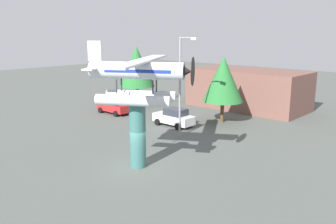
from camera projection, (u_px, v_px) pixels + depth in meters
ground_plane at (138, 166)px, 24.26m from camera, size 140.00×140.00×0.00m
display_pedestal at (138, 135)px, 23.78m from camera, size 1.10×1.10×4.41m
floatplane_monument at (138, 78)px, 22.90m from camera, size 7.02×9.44×4.00m
car_near_red at (114, 106)px, 39.79m from camera, size 4.20×2.02×1.76m
car_mid_white at (174, 117)px, 34.50m from camera, size 4.20×2.02×1.76m
streetlight_primary at (182, 80)px, 30.15m from camera, size 1.84×0.28×8.59m
storefront_building at (247, 89)px, 42.56m from camera, size 13.69×6.72×4.58m
tree_west at (137, 67)px, 42.33m from camera, size 4.29×4.29×7.31m
tree_east at (223, 79)px, 35.21m from camera, size 4.04×4.04×6.63m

